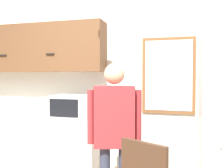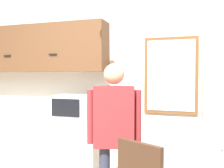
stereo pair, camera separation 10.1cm
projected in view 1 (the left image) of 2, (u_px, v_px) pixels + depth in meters
The scene contains 6 objects.
back_wall at pixel (109, 84), 3.53m from camera, with size 6.00×0.06×2.70m.
counter at pixel (28, 147), 3.54m from camera, with size 2.18×0.62×0.93m.
upper_cabinets at pixel (33, 49), 3.63m from camera, with size 2.18×0.34×0.68m.
microwave at pixel (74, 106), 3.27m from camera, with size 0.55×0.40×0.29m.
person at pixel (114, 125), 2.56m from camera, with size 0.54×0.32×1.60m.
window at pixel (168, 76), 3.26m from camera, with size 0.68×0.05×0.99m.
Camera 1 is at (1.00, -1.52, 1.49)m, focal length 40.00 mm.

